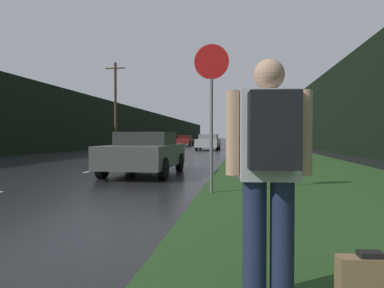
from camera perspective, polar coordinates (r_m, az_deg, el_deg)
name	(u,v)px	position (r m, az deg, el deg)	size (l,w,h in m)	color
grass_verge	(260,147)	(40.26, 11.33, -0.52)	(6.00, 240.00, 0.02)	#26471E
lane_stripe_c	(102,169)	(13.60, -14.83, -3.98)	(0.12, 3.00, 0.01)	silver
lane_stripe_d	(150,158)	(20.20, -6.98, -2.25)	(0.12, 3.00, 0.01)	silver
treeline_far_side	(138,127)	(52.63, -9.06, 2.77)	(2.00, 140.00, 5.29)	black
treeline_near_side	(300,121)	(50.88, 17.54, 3.61)	(2.00, 140.00, 6.77)	black
utility_pole_far	(115,105)	(31.60, -12.64, 6.35)	(1.80, 0.24, 7.85)	#4C3823
stop_sign	(211,100)	(7.44, 3.26, 7.26)	(0.75, 0.07, 3.22)	slate
hitchhiker_with_backpack	(269,165)	(2.53, 12.78, -3.38)	(0.62, 0.45, 1.80)	#1E2847
suitcase	(370,284)	(2.88, 27.55, -19.93)	(0.46, 0.18, 0.43)	olive
car_passing_near	(145,153)	(11.23, -7.83, -1.43)	(2.03, 4.10, 1.38)	#4C514C
car_passing_far	(208,142)	(31.93, 2.74, 0.35)	(2.05, 4.68, 1.45)	#BCBCBC
car_oncoming	(185,140)	(45.43, -1.19, 0.62)	(1.87, 4.01, 1.42)	maroon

